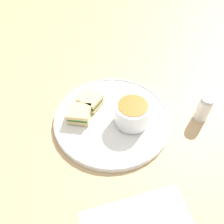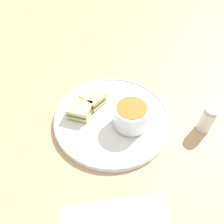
# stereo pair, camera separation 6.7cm
# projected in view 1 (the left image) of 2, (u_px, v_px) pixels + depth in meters

# --- Properties ---
(ground_plane) EXTENTS (2.40, 2.40, 0.00)m
(ground_plane) POSITION_uv_depth(u_px,v_px,m) (112.00, 120.00, 0.70)
(ground_plane) COLOR tan
(plate) EXTENTS (0.37, 0.37, 0.02)m
(plate) POSITION_uv_depth(u_px,v_px,m) (112.00, 118.00, 0.69)
(plate) COLOR white
(plate) RESTS_ON ground_plane
(soup_bowl) EXTENTS (0.10, 0.10, 0.07)m
(soup_bowl) POSITION_uv_depth(u_px,v_px,m) (132.00, 113.00, 0.65)
(soup_bowl) COLOR white
(soup_bowl) RESTS_ON plate
(spoon) EXTENTS (0.13, 0.03, 0.01)m
(spoon) POSITION_uv_depth(u_px,v_px,m) (134.00, 96.00, 0.74)
(spoon) COLOR silver
(spoon) RESTS_ON plate
(sandwich_half_near) EXTENTS (0.09, 0.09, 0.03)m
(sandwich_half_near) POSITION_uv_depth(u_px,v_px,m) (90.00, 101.00, 0.71)
(sandwich_half_near) COLOR #DBBC7F
(sandwich_half_near) RESTS_ON plate
(sandwich_half_far) EXTENTS (0.09, 0.09, 0.03)m
(sandwich_half_far) POSITION_uv_depth(u_px,v_px,m) (79.00, 114.00, 0.67)
(sandwich_half_far) COLOR #DBBC7F
(sandwich_half_far) RESTS_ON plate
(salt_shaker) EXTENTS (0.04, 0.04, 0.09)m
(salt_shaker) POSITION_uv_depth(u_px,v_px,m) (204.00, 109.00, 0.67)
(salt_shaker) COLOR silver
(salt_shaker) RESTS_ON ground_plane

